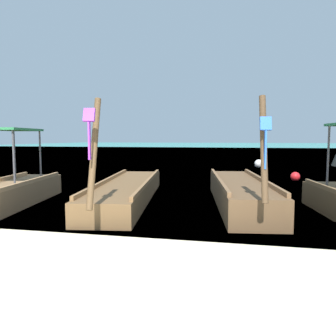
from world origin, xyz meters
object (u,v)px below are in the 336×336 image
longtail_boat_orange_ribbon (3,195)px  mooring_buoy_near (295,177)px  mooring_buoy_far (259,164)px  longtail_boat_blue_ribbon (240,193)px  longtail_boat_violet_ribbon (127,191)px

longtail_boat_orange_ribbon → mooring_buoy_near: longtail_boat_orange_ribbon is taller
mooring_buoy_near → mooring_buoy_far: (-1.12, 5.93, 0.07)m
longtail_boat_blue_ribbon → mooring_buoy_far: size_ratio=11.28×
mooring_buoy_near → longtail_boat_violet_ribbon: bearing=-134.6°
longtail_boat_orange_ribbon → longtail_boat_violet_ribbon: size_ratio=0.80×
mooring_buoy_near → mooring_buoy_far: mooring_buoy_far is taller
mooring_buoy_near → mooring_buoy_far: size_ratio=0.74×
longtail_boat_orange_ribbon → longtail_boat_blue_ribbon: longtail_boat_blue_ribbon is taller
longtail_boat_orange_ribbon → mooring_buoy_near: size_ratio=14.56×
longtail_boat_violet_ribbon → mooring_buoy_far: bearing=69.3°
longtail_boat_blue_ribbon → mooring_buoy_near: size_ratio=15.22×
longtail_boat_orange_ribbon → longtail_boat_violet_ribbon: bearing=32.6°
longtail_boat_blue_ribbon → mooring_buoy_near: longtail_boat_blue_ribbon is taller
longtail_boat_orange_ribbon → mooring_buoy_far: 14.98m
longtail_boat_orange_ribbon → mooring_buoy_near: 10.95m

